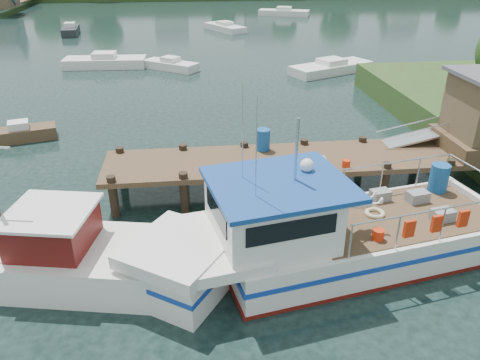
{
  "coord_description": "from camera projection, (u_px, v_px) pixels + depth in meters",
  "views": [
    {
      "loc": [
        -2.69,
        -16.25,
        8.76
      ],
      "look_at": [
        -1.0,
        -1.5,
        1.3
      ],
      "focal_mm": 35.0,
      "sensor_mm": 36.0,
      "label": 1
    }
  ],
  "objects": [
    {
      "name": "lobster_boat",
      "position": [
        316.0,
        237.0,
        13.86
      ],
      "size": [
        11.98,
        5.3,
        5.72
      ],
      "rotation": [
        0.0,
        0.0,
        0.19
      ],
      "color": "silver",
      "rests_on": "ground"
    },
    {
      "name": "moored_c",
      "position": [
        331.0,
        67.0,
        35.86
      ],
      "size": [
        7.02,
        4.88,
        1.06
      ],
      "rotation": [
        0.0,
        0.0,
        0.26
      ],
      "color": "silver",
      "rests_on": "ground"
    },
    {
      "name": "moored_d",
      "position": [
        225.0,
        27.0,
        53.56
      ],
      "size": [
        4.67,
        6.27,
        1.02
      ],
      "rotation": [
        0.0,
        0.0,
        -0.03
      ],
      "color": "silver",
      "rests_on": "ground"
    },
    {
      "name": "ground_plane",
      "position": [
        261.0,
        191.0,
        18.64
      ],
      "size": [
        160.0,
        160.0,
        0.0
      ],
      "primitive_type": "plane",
      "color": "black"
    },
    {
      "name": "moored_far",
      "position": [
        284.0,
        12.0,
        65.09
      ],
      "size": [
        7.29,
        4.6,
        1.17
      ],
      "rotation": [
        0.0,
        0.0,
        -0.09
      ],
      "color": "silver",
      "rests_on": "ground"
    },
    {
      "name": "moored_b",
      "position": [
        171.0,
        65.0,
        36.73
      ],
      "size": [
        4.53,
        3.91,
        1.0
      ],
      "rotation": [
        0.0,
        0.0,
        -0.03
      ],
      "color": "silver",
      "rests_on": "ground"
    },
    {
      "name": "moored_a",
      "position": [
        105.0,
        62.0,
        37.42
      ],
      "size": [
        6.48,
        2.46,
        1.18
      ],
      "rotation": [
        0.0,
        0.0,
        -0.39
      ],
      "color": "silver",
      "rests_on": "ground"
    },
    {
      "name": "work_boat",
      "position": [
        25.0,
        254.0,
        13.56
      ],
      "size": [
        9.04,
        4.2,
        4.73
      ],
      "rotation": [
        0.0,
        0.0,
        -0.2
      ],
      "color": "silver",
      "rests_on": "ground"
    },
    {
      "name": "moored_e",
      "position": [
        71.0,
        30.0,
        51.16
      ],
      "size": [
        2.02,
        4.7,
        1.26
      ],
      "rotation": [
        0.0,
        0.0,
        0.28
      ],
      "color": "black",
      "rests_on": "ground"
    },
    {
      "name": "moored_rowboat",
      "position": [
        20.0,
        133.0,
        23.35
      ],
      "size": [
        3.58,
        2.01,
        0.99
      ],
      "rotation": [
        0.0,
        0.0,
        -0.25
      ],
      "color": "#4C3724",
      "rests_on": "ground"
    },
    {
      "name": "dock",
      "position": [
        426.0,
        132.0,
        18.3
      ],
      "size": [
        16.6,
        3.0,
        4.78
      ],
      "color": "#4C3724",
      "rests_on": "ground"
    }
  ]
}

